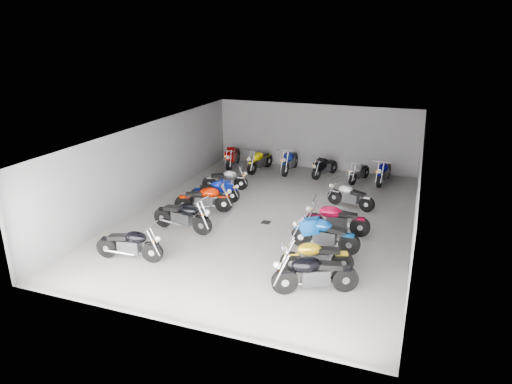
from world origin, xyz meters
TOP-DOWN VIEW (x-y plane):
  - ground at (0.00, 0.00)m, footprint 14.00×14.00m
  - wall_back at (0.00, 7.00)m, footprint 10.00×0.10m
  - wall_left at (-5.00, 0.00)m, footprint 0.10×14.00m
  - wall_right at (5.00, 0.00)m, footprint 0.10×14.00m
  - ceiling at (0.00, 0.00)m, footprint 10.00×14.00m
  - drain_grate at (0.00, -0.50)m, footprint 0.32×0.32m
  - motorcycle_left_a at (-2.88, -4.59)m, footprint 2.12×0.50m
  - motorcycle_left_c at (-2.43, -2.16)m, footprint 2.30×0.51m
  - motorcycle_left_d at (-2.51, -0.35)m, footprint 2.10×0.95m
  - motorcycle_left_e at (-2.55, 0.73)m, footprint 1.91×0.83m
  - motorcycle_left_f at (-2.81, 2.31)m, footprint 1.89×0.86m
  - motorcycle_right_a at (2.69, -4.50)m, footprint 2.15×1.11m
  - motorcycle_right_b at (2.50, -3.46)m, footprint 2.01×0.86m
  - motorcycle_right_c at (2.41, -1.96)m, footprint 2.21×0.45m
  - motorcycle_right_d at (2.54, -0.63)m, footprint 2.22×0.49m
  - motorcycle_right_f at (2.58, 2.02)m, footprint 1.92×0.70m
  - motorcycle_back_a at (-3.88, 5.68)m, footprint 0.57×2.32m
  - motorcycle_back_b at (-2.39, 5.51)m, footprint 0.60×2.23m
  - motorcycle_back_c at (-0.95, 5.84)m, footprint 0.45×2.35m
  - motorcycle_back_d at (0.80, 5.72)m, footprint 0.86×1.90m
  - motorcycle_back_e at (2.44, 5.46)m, footprint 0.69×1.85m
  - motorcycle_back_f at (3.52, 5.63)m, footprint 0.52×2.18m

SIDE VIEW (x-z plane):
  - ground at x=0.00m, z-range 0.00..0.00m
  - drain_grate at x=0.00m, z-range 0.00..0.01m
  - motorcycle_back_e at x=2.44m, z-range 0.04..0.87m
  - motorcycle_right_f at x=2.58m, z-range 0.04..0.91m
  - motorcycle_left_f at x=-2.81m, z-range 0.04..0.91m
  - motorcycle_back_d at x=0.80m, z-range 0.04..0.92m
  - motorcycle_left_e at x=-2.55m, z-range 0.04..0.92m
  - motorcycle_right_b at x=2.50m, z-range 0.04..0.96m
  - motorcycle_left_a at x=-2.88m, z-range 0.04..0.98m
  - motorcycle_back_f at x=3.52m, z-range 0.04..1.00m
  - motorcycle_right_c at x=2.41m, z-range 0.04..1.01m
  - motorcycle_left_d at x=-2.51m, z-range 0.04..1.02m
  - motorcycle_right_d at x=2.54m, z-range 0.04..1.02m
  - motorcycle_back_b at x=-2.39m, z-range 0.05..1.03m
  - motorcycle_left_c at x=-2.43m, z-range 0.05..1.06m
  - motorcycle_right_a at x=2.69m, z-range 0.05..1.06m
  - motorcycle_back_a at x=-3.88m, z-range 0.05..1.07m
  - motorcycle_back_c at x=-0.95m, z-range 0.05..1.08m
  - wall_back at x=0.00m, z-range 0.00..3.20m
  - wall_left at x=-5.00m, z-range 0.00..3.20m
  - wall_right at x=5.00m, z-range 0.00..3.20m
  - ceiling at x=0.00m, z-range 3.20..3.24m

